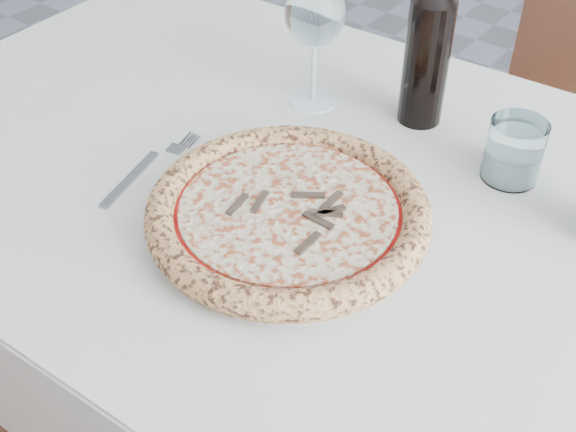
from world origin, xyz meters
name	(u,v)px	position (x,y,z in m)	size (l,w,h in m)	color
dining_table	(332,242)	(0.06, 0.05, 0.66)	(1.41, 0.87, 0.76)	brown
chair_far	(569,96)	(0.12, 0.85, 0.53)	(0.44, 0.45, 0.93)	brown
plate	(288,223)	(0.06, -0.05, 0.76)	(0.30, 0.30, 0.02)	white
pizza	(288,212)	(0.06, -0.05, 0.78)	(0.33, 0.33, 0.03)	tan
fork	(146,169)	(-0.16, -0.07, 0.76)	(0.04, 0.18, 0.00)	gray
wine_glass	(315,16)	(-0.09, 0.20, 0.89)	(0.09, 0.09, 0.19)	white
tumbler	(513,154)	(0.22, 0.21, 0.79)	(0.07, 0.07, 0.08)	white
wine_bottle	(428,50)	(0.06, 0.26, 0.87)	(0.06, 0.06, 0.26)	black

